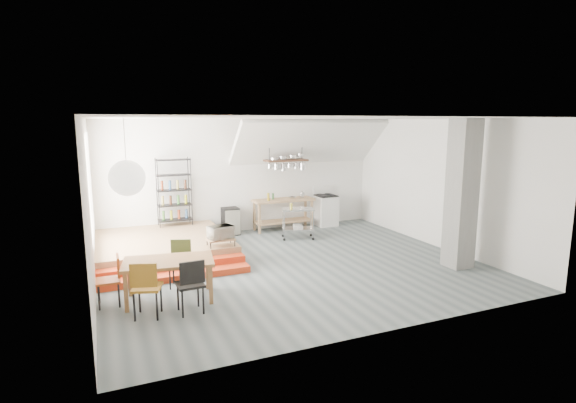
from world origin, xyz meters
name	(u,v)px	position (x,y,z in m)	size (l,w,h in m)	color
floor	(292,265)	(0.00, 0.00, 0.00)	(8.00, 8.00, 0.00)	#4F5A5C
wall_back	(243,176)	(0.00, 3.50, 1.60)	(8.00, 0.04, 3.20)	silver
wall_left	(89,207)	(-4.00, 0.00, 1.60)	(0.04, 7.00, 3.20)	silver
wall_right	(439,184)	(4.00, 0.00, 1.60)	(0.04, 7.00, 3.20)	silver
ceiling	(292,118)	(0.00, 0.00, 3.20)	(8.00, 7.00, 0.02)	white
slope_ceiling	(309,142)	(1.80, 2.90, 2.55)	(4.40, 1.80, 0.15)	white
window_pane	(90,186)	(-3.98, 1.50, 1.80)	(0.02, 2.50, 2.20)	white
platform	(163,246)	(-2.50, 2.00, 0.20)	(3.00, 3.00, 0.40)	#A37E51
step_lower	(177,276)	(-2.50, 0.05, 0.07)	(3.00, 0.35, 0.13)	red
step_upper	(174,268)	(-2.50, 0.40, 0.13)	(3.00, 0.35, 0.27)	red
concrete_column	(462,194)	(3.30, -1.50, 1.60)	(0.50, 0.50, 3.20)	slate
kitchen_counter	(283,209)	(1.10, 3.15, 0.63)	(1.80, 0.60, 0.91)	#A37E51
stove	(326,210)	(2.50, 3.16, 0.48)	(0.60, 0.60, 1.18)	white
pot_rack	(287,163)	(1.13, 2.92, 1.98)	(1.20, 0.50, 1.43)	#3E2418
wire_shelving	(174,191)	(-2.00, 3.20, 1.33)	(0.88, 0.38, 1.80)	black
microwave_shelf	(221,239)	(-1.40, 0.75, 0.55)	(0.60, 0.40, 0.16)	#A37E51
paper_lantern	(127,178)	(-3.38, -0.87, 2.20)	(0.60, 0.60, 0.60)	white
dining_table	(169,264)	(-2.78, -0.96, 0.65)	(1.66, 1.09, 0.73)	olive
chair_mustard	(146,285)	(-3.24, -1.60, 0.57)	(0.55, 0.55, 0.96)	#9D691B
chair_black	(191,281)	(-2.54, -1.71, 0.56)	(0.45, 0.45, 0.93)	black
chair_olive	(180,259)	(-2.47, -0.30, 0.53)	(0.52, 0.52, 0.88)	#52612E
chair_red	(112,276)	(-3.71, -0.81, 0.52)	(0.40, 0.40, 0.87)	#B24B19
rolling_cart	(298,219)	(1.06, 2.02, 0.54)	(0.94, 0.70, 0.83)	silver
mini_fridge	(231,221)	(-0.48, 3.20, 0.38)	(0.44, 0.44, 0.76)	black
microwave	(221,232)	(-1.40, 0.75, 0.71)	(0.52, 0.35, 0.29)	beige
bowl	(292,198)	(1.37, 3.10, 0.94)	(0.23, 0.23, 0.06)	silver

